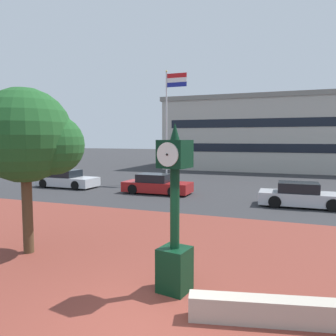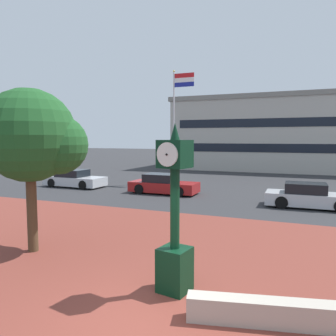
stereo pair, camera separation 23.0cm
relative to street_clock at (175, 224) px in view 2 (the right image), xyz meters
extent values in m
plane|color=#2D2D30|center=(-0.06, -1.56, -1.61)|extent=(200.00, 200.00, 0.00)
cube|color=brown|center=(-0.06, 1.09, -1.61)|extent=(44.00, 13.29, 0.01)
cube|color=#ADA393|center=(2.21, -0.65, -1.36)|extent=(3.21, 1.11, 0.50)
cube|color=black|center=(0.00, 0.00, -1.09)|extent=(0.78, 0.78, 1.04)
cylinder|color=black|center=(0.00, 0.00, 0.36)|extent=(0.22, 0.22, 1.87)
cube|color=black|center=(0.00, 0.00, 1.62)|extent=(0.73, 0.73, 0.63)
cylinder|color=white|center=(0.06, 0.33, 1.62)|extent=(0.53, 0.12, 0.53)
sphere|color=black|center=(0.06, 0.35, 1.62)|extent=(0.05, 0.05, 0.05)
cylinder|color=white|center=(-0.06, -0.33, 1.62)|extent=(0.53, 0.12, 0.53)
sphere|color=black|center=(-0.06, -0.35, 1.62)|extent=(0.05, 0.05, 0.05)
cone|color=black|center=(0.00, 0.00, 2.13)|extent=(0.22, 0.22, 0.39)
cylinder|color=#4C3823|center=(-5.18, 0.88, -0.32)|extent=(0.31, 0.31, 2.59)
sphere|color=#1E5123|center=(-5.18, 0.88, 2.06)|extent=(2.90, 2.90, 2.90)
sphere|color=#1E5123|center=(-4.46, 1.32, 1.77)|extent=(1.89, 1.89, 1.89)
cube|color=#B7BABF|center=(3.09, 11.46, -1.17)|extent=(4.40, 1.77, 0.64)
cube|color=black|center=(2.87, 11.46, -0.61)|extent=(2.03, 1.50, 0.56)
cylinder|color=black|center=(1.73, 12.24, -1.29)|extent=(0.64, 0.23, 0.64)
cylinder|color=black|center=(1.75, 10.65, -1.29)|extent=(0.64, 0.23, 0.64)
cube|color=maroon|center=(-5.67, 12.71, -1.17)|extent=(4.45, 1.78, 0.64)
cube|color=black|center=(-5.89, 12.71, -0.61)|extent=(2.05, 1.52, 0.56)
cylinder|color=black|center=(-4.29, 13.52, -1.29)|extent=(0.64, 0.22, 0.64)
cylinder|color=black|center=(-4.30, 11.89, -1.29)|extent=(0.64, 0.22, 0.64)
cylinder|color=black|center=(-7.04, 13.53, -1.29)|extent=(0.64, 0.22, 0.64)
cylinder|color=black|center=(-7.05, 11.90, -1.29)|extent=(0.64, 0.22, 0.64)
cube|color=#B7BABF|center=(-12.97, 12.97, -1.17)|extent=(4.61, 1.97, 0.64)
cube|color=black|center=(-13.20, 12.97, -0.61)|extent=(2.14, 1.65, 0.56)
cylinder|color=black|center=(-11.54, 13.81, -1.29)|extent=(0.64, 0.23, 0.64)
cylinder|color=black|center=(-11.58, 12.06, -1.29)|extent=(0.64, 0.23, 0.64)
cylinder|color=black|center=(-14.37, 13.87, -1.29)|extent=(0.64, 0.23, 0.64)
cylinder|color=black|center=(-14.41, 12.13, -1.29)|extent=(0.64, 0.23, 0.64)
cylinder|color=silver|center=(-6.80, 17.40, 2.75)|extent=(0.12, 0.12, 8.73)
sphere|color=gold|center=(-6.80, 17.40, 7.18)|extent=(0.14, 0.14, 0.14)
cube|color=red|center=(-5.95, 17.40, 6.80)|extent=(1.58, 0.02, 0.34)
cube|color=white|center=(-5.95, 17.40, 6.45)|extent=(1.58, 0.02, 0.34)
cube|color=navy|center=(-5.95, 17.40, 6.11)|extent=(1.58, 0.02, 0.34)
cube|color=#B2ADA3|center=(0.14, 34.28, 2.29)|extent=(23.43, 11.45, 7.81)
cube|color=gray|center=(0.14, 34.28, 6.45)|extent=(23.90, 11.68, 0.50)
cube|color=black|center=(0.14, 28.54, 0.99)|extent=(21.09, 0.04, 0.90)
cube|color=black|center=(0.14, 28.54, 3.60)|extent=(21.09, 0.04, 0.90)
camera|label=1|loc=(2.48, -7.08, 1.96)|focal=35.36mm
camera|label=2|loc=(2.69, -6.99, 1.96)|focal=35.36mm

